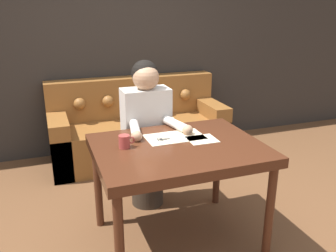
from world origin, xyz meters
TOP-DOWN VIEW (x-y plane):
  - ground_plane at (0.00, 0.00)m, footprint 16.00×16.00m
  - wall_back at (0.00, 2.07)m, footprint 8.00×0.06m
  - dining_table at (0.06, 0.06)m, footprint 1.16×0.90m
  - couch at (0.20, 1.69)m, footprint 1.96×0.77m
  - person at (0.00, 0.64)m, footprint 0.47×0.59m
  - pattern_paper_main at (0.09, 0.21)m, footprint 0.43×0.25m
  - pattern_paper_offcut at (0.26, 0.10)m, footprint 0.21×0.19m
  - scissors at (0.02, 0.19)m, footprint 0.22×0.08m
  - mug at (-0.30, 0.14)m, footprint 0.11×0.08m

SIDE VIEW (x-z plane):
  - ground_plane at x=0.00m, z-range 0.00..0.00m
  - couch at x=0.20m, z-range -0.13..0.77m
  - person at x=0.00m, z-range 0.02..1.30m
  - dining_table at x=0.06m, z-range 0.30..1.07m
  - pattern_paper_main at x=0.09m, z-range 0.77..0.77m
  - pattern_paper_offcut at x=0.26m, z-range 0.77..0.77m
  - scissors at x=0.02m, z-range 0.77..0.78m
  - mug at x=-0.30m, z-range 0.77..0.86m
  - wall_back at x=0.00m, z-range 0.00..2.60m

